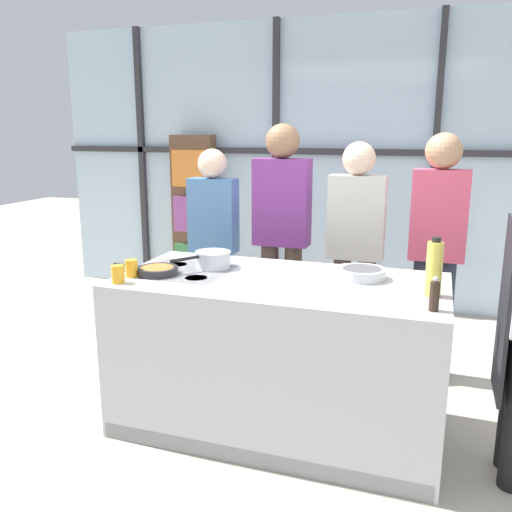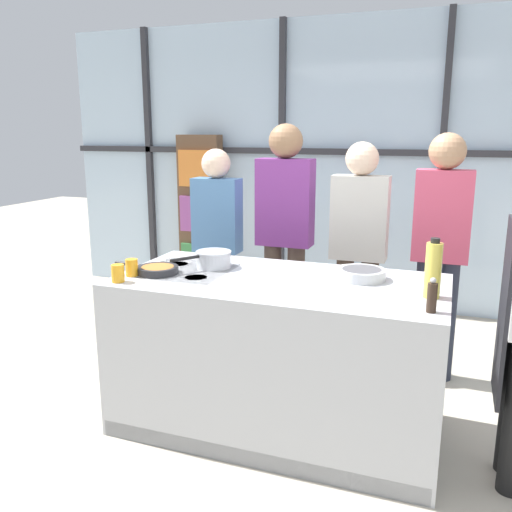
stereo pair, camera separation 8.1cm
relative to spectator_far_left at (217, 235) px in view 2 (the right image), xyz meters
name	(u,v)px [view 2 (the right image)]	position (x,y,z in m)	size (l,w,h in m)	color
ground_plane	(278,425)	(0.84, -1.01, -0.93)	(18.00, 18.00, 0.00)	#BCB29E
back_window_wall	(358,166)	(0.84, 1.51, 0.47)	(6.40, 0.10, 2.80)	silver
bookshelf	(201,216)	(-0.79, 1.32, -0.08)	(0.46, 0.19, 1.70)	brown
demo_island	(278,354)	(0.84, -1.01, -0.47)	(1.86, 0.92, 0.92)	#B7BABF
spectator_far_left	(217,235)	(0.00, 0.00, 0.00)	(0.37, 0.23, 1.61)	#47382D
spectator_center_left	(285,226)	(0.56, 0.00, 0.11)	(0.42, 0.25, 1.79)	#47382D
spectator_center_right	(359,241)	(1.12, 0.00, 0.03)	(0.40, 0.23, 1.67)	#47382D
spectator_far_right	(441,239)	(1.67, 0.00, 0.09)	(0.37, 0.24, 1.73)	#232838
frying_pan	(157,269)	(0.12, -1.13, 0.01)	(0.44, 0.24, 0.04)	#232326
saucepan	(213,259)	(0.37, -0.89, 0.04)	(0.28, 0.36, 0.10)	silver
white_plate	(355,270)	(1.21, -0.67, -0.01)	(0.24, 0.24, 0.01)	white
mixing_bowl	(362,274)	(1.28, -0.85, 0.02)	(0.27, 0.27, 0.06)	silver
oil_bottle	(433,270)	(1.67, -1.07, 0.13)	(0.08, 0.08, 0.31)	#E0CC4C
pepper_grinder	(432,297)	(1.68, -1.31, 0.06)	(0.05, 0.05, 0.17)	#332319
juice_glass_near	(118,273)	(0.01, -1.37, 0.03)	(0.07, 0.07, 0.10)	orange
juice_glass_far	(132,267)	(0.01, -1.23, 0.03)	(0.07, 0.07, 0.10)	orange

